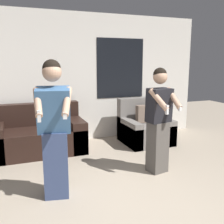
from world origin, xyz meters
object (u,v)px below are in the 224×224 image
object	(u,v)px
armchair	(145,128)
person_left	(54,129)
person_right	(159,120)
couch	(37,136)

from	to	relation	value
armchair	person_left	world-z (taller)	person_left
armchair	person_right	xyz separation A→B (m)	(-0.53, -1.42, 0.53)
person_left	person_right	bearing A→B (deg)	7.78
couch	person_right	xyz separation A→B (m)	(1.65, -1.61, 0.52)
armchair	person_right	bearing A→B (deg)	-110.57
person_left	person_right	size ratio (longest dim) A/B	1.07
person_right	person_left	bearing A→B (deg)	-172.22
couch	person_left	size ratio (longest dim) A/B	0.99
armchair	person_right	size ratio (longest dim) A/B	0.58
couch	person_right	size ratio (longest dim) A/B	1.06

